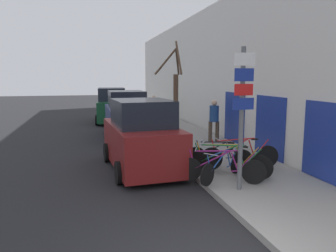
% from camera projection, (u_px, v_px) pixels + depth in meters
% --- Properties ---
extents(ground_plane, '(80.00, 80.00, 0.00)m').
position_uv_depth(ground_plane, '(129.00, 138.00, 15.90)').
color(ground_plane, black).
extents(sidewalk_curb, '(3.20, 32.00, 0.15)m').
position_uv_depth(sidewalk_curb, '(167.00, 127.00, 19.20)').
color(sidewalk_curb, gray).
rests_on(sidewalk_curb, ground).
extents(building_facade, '(0.23, 32.00, 6.50)m').
position_uv_depth(building_facade, '(196.00, 72.00, 19.09)').
color(building_facade, silver).
rests_on(building_facade, ground).
extents(signpost, '(0.55, 0.14, 3.52)m').
position_uv_depth(signpost, '(242.00, 112.00, 7.95)').
color(signpost, '#595B60').
rests_on(signpost, sidewalk_curb).
extents(bicycle_0, '(2.18, 0.97, 0.91)m').
position_uv_depth(bicycle_0, '(221.00, 169.00, 8.69)').
color(bicycle_0, black).
rests_on(bicycle_0, sidewalk_curb).
extents(bicycle_1, '(1.74, 1.23, 0.83)m').
position_uv_depth(bicycle_1, '(223.00, 167.00, 8.98)').
color(bicycle_1, black).
rests_on(bicycle_1, sidewalk_curb).
extents(bicycle_2, '(2.15, 1.39, 0.94)m').
position_uv_depth(bicycle_2, '(227.00, 163.00, 9.25)').
color(bicycle_2, black).
rests_on(bicycle_2, sidewalk_curb).
extents(bicycle_3, '(2.11, 1.20, 0.92)m').
position_uv_depth(bicycle_3, '(227.00, 161.00, 9.42)').
color(bicycle_3, black).
rests_on(bicycle_3, sidewalk_curb).
extents(bicycle_4, '(2.49, 0.44, 0.96)m').
position_uv_depth(bicycle_4, '(240.00, 156.00, 10.01)').
color(bicycle_4, black).
rests_on(bicycle_4, sidewalk_curb).
extents(bicycle_5, '(1.80, 1.01, 0.83)m').
position_uv_depth(bicycle_5, '(219.00, 156.00, 10.24)').
color(bicycle_5, black).
rests_on(bicycle_5, sidewalk_curb).
extents(parked_car_0, '(2.27, 4.25, 2.25)m').
position_uv_depth(parked_car_0, '(142.00, 138.00, 10.40)').
color(parked_car_0, maroon).
rests_on(parked_car_0, ground).
extents(parked_car_1, '(2.05, 4.23, 2.29)m').
position_uv_depth(parked_car_1, '(126.00, 116.00, 15.98)').
color(parked_car_1, navy).
rests_on(parked_car_1, ground).
extents(parked_car_2, '(2.28, 4.52, 2.26)m').
position_uv_depth(parked_car_2, '(112.00, 107.00, 21.53)').
color(parked_car_2, '#144728').
rests_on(parked_car_2, ground).
extents(pedestrian_near, '(0.47, 0.40, 1.81)m').
position_uv_depth(pedestrian_near, '(214.00, 118.00, 14.24)').
color(pedestrian_near, '#4C3D2D').
rests_on(pedestrian_near, sidewalk_curb).
extents(pedestrian_far, '(0.42, 0.37, 1.66)m').
position_uv_depth(pedestrian_far, '(154.00, 107.00, 20.56)').
color(pedestrian_far, '#1E2338').
rests_on(pedestrian_far, sidewalk_curb).
extents(street_tree, '(1.16, 1.40, 4.19)m').
position_uv_depth(street_tree, '(175.00, 102.00, 13.04)').
color(street_tree, '#4C3828').
rests_on(street_tree, sidewalk_curb).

